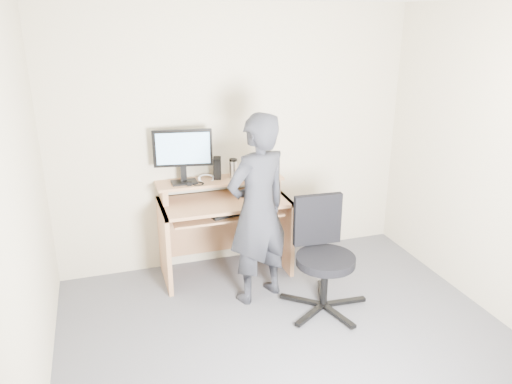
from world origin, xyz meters
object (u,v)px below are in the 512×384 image
office_chair (323,251)px  monitor (183,151)px  person (258,210)px  desk (223,217)px

office_chair → monitor: bearing=139.3°
monitor → office_chair: monitor is taller
monitor → person: (0.50, -0.66, -0.38)m
desk → monitor: monitor is taller
monitor → person: 0.91m
monitor → desk: bearing=-0.3°
desk → monitor: size_ratio=2.25×
desk → person: size_ratio=0.72×
desk → monitor: (-0.34, 0.06, 0.67)m
monitor → office_chair: 1.54m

